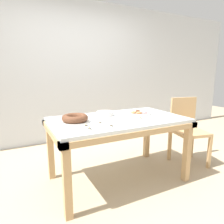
% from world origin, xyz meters
% --- Properties ---
extents(ground_plane, '(12.00, 12.00, 0.00)m').
position_xyz_m(ground_plane, '(0.00, 0.00, 0.00)').
color(ground_plane, tan).
extents(wall_back, '(8.00, 0.10, 2.60)m').
position_xyz_m(wall_back, '(0.00, 1.77, 1.30)').
color(wall_back, silver).
rests_on(wall_back, ground).
extents(dining_table, '(1.57, 0.92, 0.77)m').
position_xyz_m(dining_table, '(0.00, 0.00, 0.68)').
color(dining_table, silver).
rests_on(dining_table, ground).
extents(chair, '(0.50, 0.50, 0.94)m').
position_xyz_m(chair, '(1.12, -0.01, 0.52)').
color(chair, tan).
rests_on(chair, ground).
extents(cake_chocolate_round, '(0.31, 0.31, 0.08)m').
position_xyz_m(cake_chocolate_round, '(-0.50, 0.04, 0.81)').
color(cake_chocolate_round, silver).
rests_on(cake_chocolate_round, dining_table).
extents(pastry_platter, '(0.33, 0.33, 0.04)m').
position_xyz_m(pastry_platter, '(0.35, 0.11, 0.78)').
color(pastry_platter, silver).
rests_on(pastry_platter, dining_table).
extents(plate_stack, '(0.21, 0.21, 0.05)m').
position_xyz_m(plate_stack, '(-0.07, 0.21, 0.80)').
color(plate_stack, silver).
rests_on(plate_stack, dining_table).
extents(tealight_centre, '(0.04, 0.04, 0.04)m').
position_xyz_m(tealight_centre, '(-0.25, -0.31, 0.78)').
color(tealight_centre, silver).
rests_on(tealight_centre, dining_table).
extents(tealight_left_edge, '(0.04, 0.04, 0.04)m').
position_xyz_m(tealight_left_edge, '(-0.30, -0.15, 0.78)').
color(tealight_left_edge, silver).
rests_on(tealight_left_edge, dining_table).
extents(tealight_right_edge, '(0.04, 0.04, 0.04)m').
position_xyz_m(tealight_right_edge, '(-0.46, -0.20, 0.78)').
color(tealight_right_edge, silver).
rests_on(tealight_right_edge, dining_table).
extents(tealight_near_front, '(0.04, 0.04, 0.04)m').
position_xyz_m(tealight_near_front, '(0.20, -0.17, 0.78)').
color(tealight_near_front, silver).
rests_on(tealight_near_front, dining_table).
extents(tealight_near_cakes, '(0.04, 0.04, 0.04)m').
position_xyz_m(tealight_near_cakes, '(-0.47, -0.30, 0.78)').
color(tealight_near_cakes, silver).
rests_on(tealight_near_cakes, dining_table).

